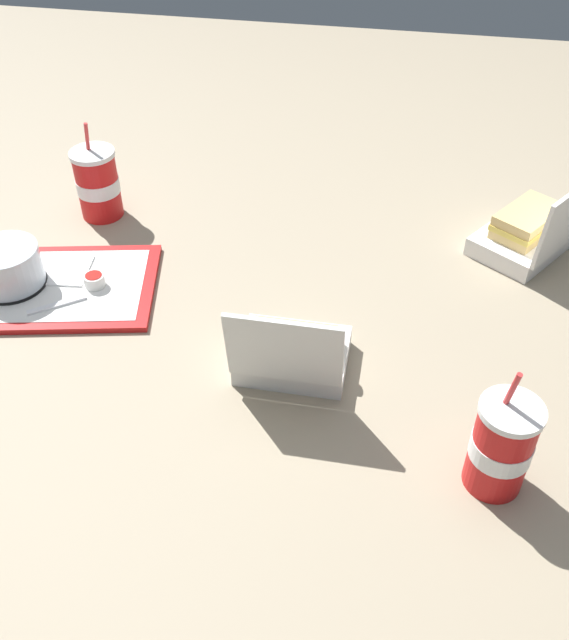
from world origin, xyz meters
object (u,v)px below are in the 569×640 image
object	(u,v)px
ketchup_cup	(94,280)
plastic_fork	(57,305)
clamshell_sandwich_center	(529,232)
cake_container	(8,268)
soda_cup_center	(98,184)
food_tray	(59,287)
clamshell_hotdog_back	(292,350)
soda_cup_back	(501,446)

from	to	relation	value
ketchup_cup	plastic_fork	bearing A→B (deg)	56.62
clamshell_sandwich_center	cake_container	bearing A→B (deg)	17.84
clamshell_sandwich_center	soda_cup_center	world-z (taller)	soda_cup_center
food_tray	plastic_fork	xyz separation A→B (m)	(-0.02, 0.06, 0.01)
clamshell_hotdog_back	soda_cup_center	distance (m)	0.64
soda_cup_back	soda_cup_center	world-z (taller)	soda_cup_back
clamshell_hotdog_back	clamshell_sandwich_center	xyz separation A→B (m)	(-0.42, -0.43, 0.00)
cake_container	soda_cup_back	bearing A→B (deg)	161.99
cake_container	soda_cup_back	world-z (taller)	soda_cup_back
soda_cup_center	ketchup_cup	bearing A→B (deg)	108.66
ketchup_cup	cake_container	bearing A→B (deg)	8.97
food_tray	ketchup_cup	world-z (taller)	ketchup_cup
ketchup_cup	soda_cup_center	distance (m)	0.28
soda_cup_back	clamshell_sandwich_center	bearing A→B (deg)	-98.28
cake_container	soda_cup_center	bearing A→B (deg)	-103.88
ketchup_cup	clamshell_hotdog_back	world-z (taller)	clamshell_hotdog_back
cake_container	food_tray	bearing A→B (deg)	-170.44
clamshell_hotdog_back	soda_cup_center	bearing A→B (deg)	-38.87
cake_container	clamshell_hotdog_back	world-z (taller)	clamshell_hotdog_back
clamshell_hotdog_back	soda_cup_back	bearing A→B (deg)	151.64
clamshell_sandwich_center	soda_cup_center	size ratio (longest dim) A/B	1.23
food_tray	cake_container	distance (m)	0.10
food_tray	soda_cup_back	xyz separation A→B (m)	(-0.81, 0.31, 0.07)
soda_cup_back	soda_cup_center	bearing A→B (deg)	-35.01
food_tray	soda_cup_center	world-z (taller)	soda_cup_center
cake_container	clamshell_sandwich_center	distance (m)	1.04
food_tray	clamshell_sandwich_center	bearing A→B (deg)	-161.38
food_tray	soda_cup_center	xyz separation A→B (m)	(0.02, -0.27, 0.07)
plastic_fork	clamshell_hotdog_back	bearing A→B (deg)	134.17
ketchup_cup	soda_cup_back	size ratio (longest dim) A/B	0.18
cake_container	ketchup_cup	size ratio (longest dim) A/B	3.32
clamshell_sandwich_center	soda_cup_back	distance (m)	0.62
soda_cup_back	food_tray	bearing A→B (deg)	-20.74
clamshell_hotdog_back	clamshell_sandwich_center	distance (m)	0.60
soda_cup_back	soda_cup_center	xyz separation A→B (m)	(0.83, -0.58, -0.00)
soda_cup_center	clamshell_sandwich_center	bearing A→B (deg)	-178.11
ketchup_cup	plastic_fork	world-z (taller)	ketchup_cup
food_tray	clamshell_sandwich_center	size ratio (longest dim) A/B	1.58
soda_cup_center	food_tray	bearing A→B (deg)	93.52
cake_container	soda_cup_center	xyz separation A→B (m)	(-0.07, -0.29, 0.03)
clamshell_sandwich_center	food_tray	bearing A→B (deg)	18.62
clamshell_hotdog_back	clamshell_sandwich_center	world-z (taller)	clamshell_sandwich_center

